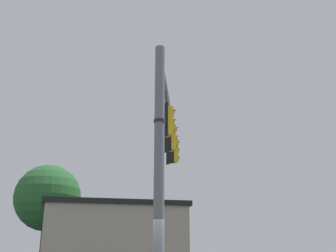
% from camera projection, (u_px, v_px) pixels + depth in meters
% --- Properties ---
extents(signal_pole, '(0.28, 0.28, 7.35)m').
position_uv_depth(signal_pole, '(159.00, 173.00, 10.31)').
color(signal_pole, slate).
rests_on(signal_pole, ground).
extents(mast_arm, '(6.25, 5.26, 0.18)m').
position_uv_depth(mast_arm, '(169.00, 111.00, 15.13)').
color(mast_arm, slate).
extents(traffic_light_nearest_pole, '(0.54, 0.49, 1.31)m').
position_uv_depth(traffic_light_nearest_pole, '(168.00, 121.00, 13.92)').
color(traffic_light_nearest_pole, black).
extents(traffic_light_mid_inner, '(0.54, 0.49, 1.31)m').
position_uv_depth(traffic_light_mid_inner, '(171.00, 138.00, 15.75)').
color(traffic_light_mid_inner, black).
extents(traffic_light_mid_outer, '(0.54, 0.49, 1.31)m').
position_uv_depth(traffic_light_mid_outer, '(174.00, 151.00, 17.58)').
color(traffic_light_mid_outer, black).
extents(street_name_sign, '(1.04, 0.90, 0.22)m').
position_uv_depth(street_name_sign, '(160.00, 125.00, 11.05)').
color(street_name_sign, '#147238').
extents(bird_flying, '(0.24, 0.25, 0.10)m').
position_uv_depth(bird_flying, '(166.00, 121.00, 21.54)').
color(bird_flying, gray).
extents(storefront_building, '(10.27, 10.66, 4.93)m').
position_uv_depth(storefront_building, '(114.00, 246.00, 25.19)').
color(storefront_building, '#A89E89').
rests_on(storefront_building, ground).
extents(tree_by_storefront, '(4.26, 4.26, 7.59)m').
position_uv_depth(tree_by_storefront, '(48.00, 198.00, 25.89)').
color(tree_by_storefront, '#4C3823').
rests_on(tree_by_storefront, ground).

